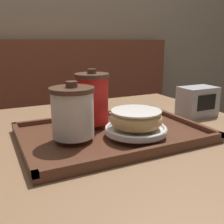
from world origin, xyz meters
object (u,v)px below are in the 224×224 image
at_px(coffee_cup_rear, 92,98).
at_px(donut_chocolate_glazed, 136,118).
at_px(coffee_cup_front, 73,112).
at_px(napkin_dispenser, 197,102).
at_px(spoon, 142,112).

xyz_separation_m(coffee_cup_rear, donut_chocolate_glazed, (0.06, -0.12, -0.03)).
relative_size(coffee_cup_front, coffee_cup_rear, 0.89).
relative_size(donut_chocolate_glazed, napkin_dispenser, 1.06).
distance_m(coffee_cup_front, donut_chocolate_glazed, 0.15).
relative_size(coffee_cup_rear, spoon, 1.10).
xyz_separation_m(coffee_cup_rear, spoon, (0.16, 0.01, -0.06)).
bearing_deg(coffee_cup_front, spoon, 20.27).
xyz_separation_m(donut_chocolate_glazed, napkin_dispenser, (0.29, 0.11, -0.01)).
relative_size(coffee_cup_front, spoon, 0.98).
distance_m(coffee_cup_rear, donut_chocolate_glazed, 0.14).
bearing_deg(coffee_cup_front, napkin_dispenser, 8.77).
distance_m(coffee_cup_rear, spoon, 0.17).
height_order(donut_chocolate_glazed, napkin_dispenser, napkin_dispenser).
xyz_separation_m(coffee_cup_rear, napkin_dispenser, (0.35, -0.01, -0.04)).
bearing_deg(coffee_cup_rear, spoon, 4.45).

